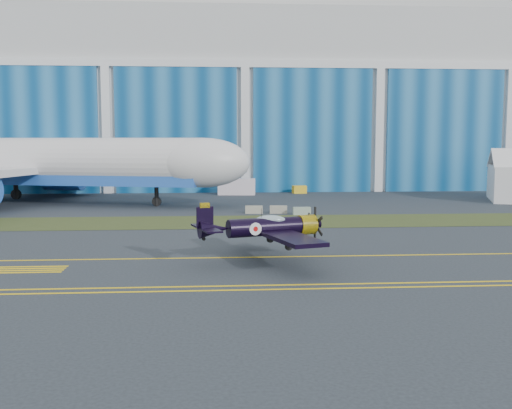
{
  "coord_description": "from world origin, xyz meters",
  "views": [
    {
      "loc": [
        -5.16,
        -47.76,
        8.5
      ],
      "look_at": [
        -1.59,
        2.22,
        3.08
      ],
      "focal_mm": 42.0,
      "sensor_mm": 36.0,
      "label": 1
    }
  ],
  "objects": [
    {
      "name": "ground",
      "position": [
        0.0,
        0.0,
        0.0
      ],
      "size": [
        260.0,
        260.0,
        0.0
      ],
      "primitive_type": "plane",
      "color": "#2C333A",
      "rests_on": "ground"
    },
    {
      "name": "grass_median",
      "position": [
        0.0,
        14.0,
        0.02
      ],
      "size": [
        260.0,
        10.0,
        0.02
      ],
      "primitive_type": "cube",
      "color": "#475128",
      "rests_on": "ground"
    },
    {
      "name": "hangar",
      "position": [
        0.0,
        71.79,
        14.96
      ],
      "size": [
        220.0,
        45.7,
        30.0
      ],
      "color": "silver",
      "rests_on": "ground"
    },
    {
      "name": "taxiway_centreline",
      "position": [
        0.0,
        -5.0,
        0.01
      ],
      "size": [
        200.0,
        0.2,
        0.02
      ],
      "primitive_type": "cube",
      "color": "yellow",
      "rests_on": "ground"
    },
    {
      "name": "edge_line_near",
      "position": [
        0.0,
        -14.5,
        0.01
      ],
      "size": [
        80.0,
        0.2,
        0.02
      ],
      "primitive_type": "cube",
      "color": "yellow",
      "rests_on": "ground"
    },
    {
      "name": "edge_line_far",
      "position": [
        0.0,
        -13.5,
        0.01
      ],
      "size": [
        80.0,
        0.2,
        0.02
      ],
      "primitive_type": "cube",
      "color": "yellow",
      "rests_on": "ground"
    },
    {
      "name": "hold_short_ladder",
      "position": [
        -18.0,
        -8.1,
        0.01
      ],
      "size": [
        6.0,
        2.4,
        0.02
      ],
      "primitive_type": null,
      "color": "yellow",
      "rests_on": "ground"
    },
    {
      "name": "warbird",
      "position": [
        -1.59,
        -6.78,
        2.48
      ],
      "size": [
        13.43,
        14.83,
        3.67
      ],
      "rotation": [
        0.0,
        0.0,
        0.3
      ],
      "color": "black",
      "rests_on": "ground"
    },
    {
      "name": "jetliner",
      "position": [
        -31.62,
        34.72,
        12.46
      ],
      "size": [
        84.45,
        76.69,
        24.92
      ],
      "rotation": [
        0.0,
        0.0,
        -0.25
      ],
      "color": "silver",
      "rests_on": "ground"
    },
    {
      "name": "shipping_container",
      "position": [
        -1.55,
        45.1,
        1.25
      ],
      "size": [
        5.93,
        2.79,
        2.49
      ],
      "primitive_type": "cube",
      "rotation": [
        0.0,
        0.0,
        -0.09
      ],
      "color": "silver",
      "rests_on": "ground"
    },
    {
      "name": "tug",
      "position": [
        8.53,
        46.71,
        0.62
      ],
      "size": [
        2.3,
        1.64,
        1.24
      ],
      "primitive_type": "cube",
      "rotation": [
        0.0,
        0.0,
        0.16
      ],
      "color": "yellow",
      "rests_on": "ground"
    },
    {
      "name": "barrier_a",
      "position": [
        -0.49,
        20.95,
        0.45
      ],
      "size": [
        2.03,
        0.72,
        0.9
      ],
      "primitive_type": "cube",
      "rotation": [
        0.0,
        0.0,
        -0.06
      ],
      "color": "#9B9A88",
      "rests_on": "ground"
    },
    {
      "name": "barrier_b",
      "position": [
        2.36,
        20.83,
        0.45
      ],
      "size": [
        2.06,
        0.83,
        0.9
      ],
      "primitive_type": "cube",
      "rotation": [
        0.0,
        0.0,
        -0.12
      ],
      "color": "#9B9788",
      "rests_on": "ground"
    },
    {
      "name": "barrier_c",
      "position": [
        4.85,
        19.24,
        0.45
      ],
      "size": [
        2.03,
        0.7,
        0.9
      ],
      "primitive_type": "cube",
      "rotation": [
        0.0,
        0.0,
        0.05
      ],
      "color": "gray",
      "rests_on": "ground"
    }
  ]
}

